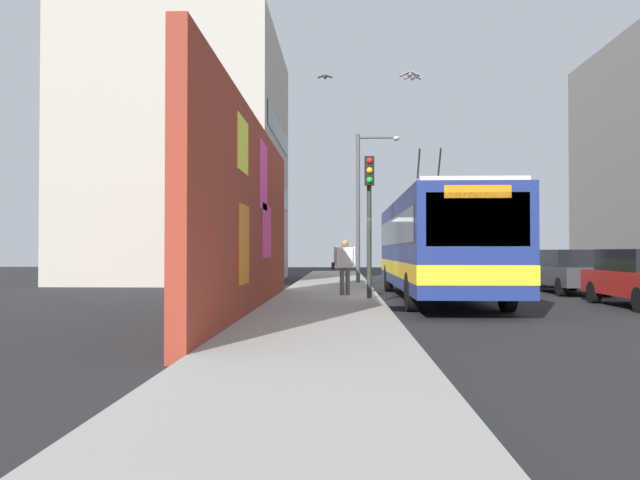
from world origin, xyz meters
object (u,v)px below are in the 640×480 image
Objects in this scene: pedestrian_midblock at (345,262)px; street_lamp at (363,197)px; traffic_light at (369,202)px; city_bus at (436,243)px; parked_car_silver at (524,267)px; parked_car_dark_gray at (567,270)px.

street_lamp is at bearing -6.14° from pedestrian_midblock.
traffic_light is at bearing 179.25° from street_lamp.
street_lamp reaches higher than city_bus.
pedestrian_midblock is 8.32m from street_lamp.
street_lamp is (-0.68, 7.23, 3.10)m from parked_car_silver.
city_bus is at bearing -55.16° from traffic_light.
city_bus is 7.03× the size of pedestrian_midblock.
city_bus is 2.94m from pedestrian_midblock.
traffic_light reaches higher than parked_car_silver.
city_bus is 2.87m from traffic_light.
pedestrian_midblock is at bearing 112.14° from parked_car_dark_gray.
parked_car_dark_gray is 1.14× the size of traffic_light.
traffic_light is (-1.50, 2.15, 1.17)m from city_bus.
parked_car_dark_gray is 8.72m from pedestrian_midblock.
traffic_light is at bearing 124.84° from city_bus.
parked_car_dark_gray is at bearing -67.86° from pedestrian_midblock.
city_bus is 6.17m from parked_car_dark_gray.
parked_car_dark_gray is 1.11× the size of parked_car_silver.
city_bus reaches higher than traffic_light.
city_bus is at bearing -88.12° from pedestrian_midblock.
traffic_light reaches higher than pedestrian_midblock.
parked_car_dark_gray is at bearing -122.03° from street_lamp.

